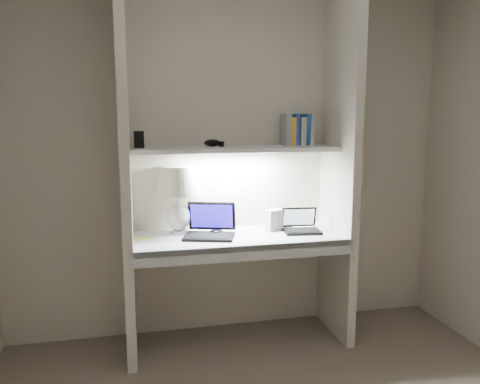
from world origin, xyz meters
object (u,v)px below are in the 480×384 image
object	(u,v)px
laptop_netbook	(301,226)
book_row	(297,130)
table_lamp	(178,188)
laptop_main	(210,229)
speaker	(274,220)

from	to	relation	value
laptop_netbook	book_row	size ratio (longest dim) A/B	1.20
table_lamp	book_row	distance (m)	0.95
table_lamp	book_row	bearing A→B (deg)	2.71
laptop_main	laptop_netbook	distance (m)	0.64
laptop_netbook	book_row	world-z (taller)	book_row
table_lamp	book_row	size ratio (longest dim) A/B	2.07
laptop_main	table_lamp	bearing A→B (deg)	164.73
table_lamp	speaker	distance (m)	0.71
table_lamp	laptop_main	size ratio (longest dim) A/B	1.18
table_lamp	speaker	xyz separation A→B (m)	(0.66, -0.07, -0.24)
laptop_main	laptop_netbook	xyz separation A→B (m)	(0.64, -0.02, -0.01)
speaker	laptop_netbook	bearing A→B (deg)	-41.82
laptop_netbook	speaker	bearing A→B (deg)	165.00
speaker	book_row	size ratio (longest dim) A/B	0.67
book_row	laptop_netbook	bearing A→B (deg)	-96.45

